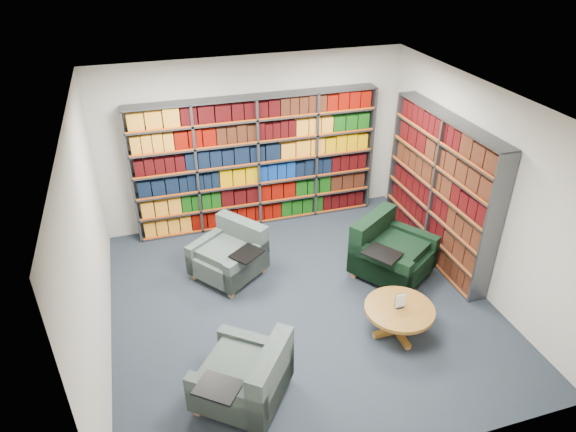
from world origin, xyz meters
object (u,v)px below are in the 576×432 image
object	(u,v)px
chair_teal_front	(249,379)
chair_teal_left	(232,255)
chair_green_right	(388,253)
coffee_table	(399,313)

from	to	relation	value
chair_teal_front	chair_teal_left	bearing A→B (deg)	82.68
chair_green_right	coffee_table	xyz separation A→B (m)	(-0.45, -1.21, -0.03)
coffee_table	chair_teal_front	bearing A→B (deg)	-166.69
chair_teal_left	coffee_table	world-z (taller)	chair_teal_left
chair_teal_left	chair_teal_front	distance (m)	2.37
chair_green_right	chair_teal_front	world-z (taller)	chair_green_right
chair_teal_front	coffee_table	distance (m)	2.09
chair_teal_left	chair_green_right	xyz separation A→B (m)	(2.17, -0.66, 0.04)
chair_teal_left	chair_green_right	size ratio (longest dim) A/B	0.91
chair_green_right	chair_teal_left	bearing A→B (deg)	163.08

